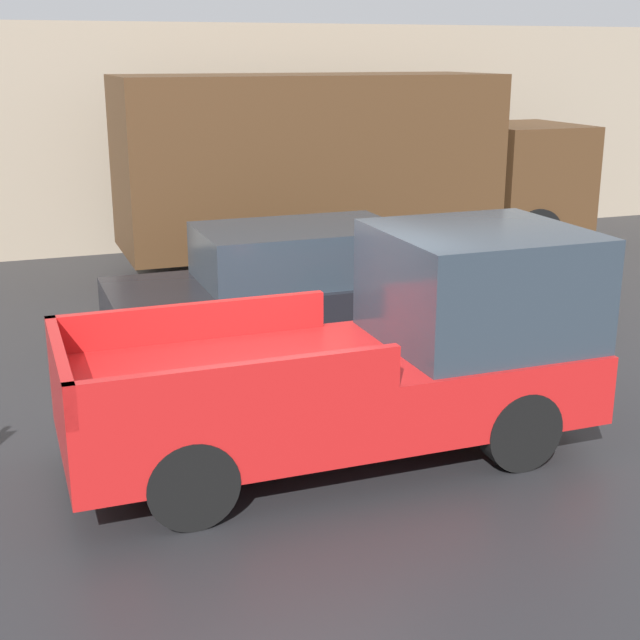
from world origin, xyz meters
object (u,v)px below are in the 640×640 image
Objects in this scene: newspaper_box at (304,217)px; delivery_truck at (346,164)px; pickup_truck at (379,353)px; car at (293,283)px.

delivery_truck is at bearing -88.97° from newspaper_box.
pickup_truck is 0.58× the size of delivery_truck.
pickup_truck is 3.67m from car.
pickup_truck is 1.04× the size of car.
delivery_truck is at bearing 59.28° from car.
newspaper_box is at bearing 91.03° from delivery_truck.
pickup_truck is 4.86× the size of newspaper_box.
newspaper_box is (2.64, 9.80, -0.47)m from pickup_truck.
delivery_truck reaches higher than pickup_truck.
car is at bearing 84.86° from pickup_truck.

